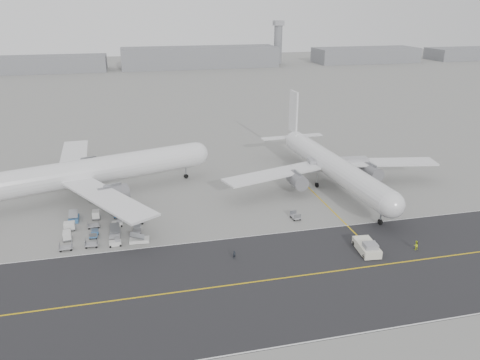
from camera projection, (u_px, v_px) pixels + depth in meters
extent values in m
plane|color=gray|center=(202.00, 236.00, 92.01)|extent=(700.00, 700.00, 0.00)
cube|color=#29292B|center=(249.00, 283.00, 76.70)|extent=(220.00, 32.00, 0.02)
cube|color=gold|center=(249.00, 283.00, 76.70)|extent=(220.00, 0.30, 0.01)
cube|color=silver|center=(229.00, 239.00, 91.08)|extent=(220.00, 0.25, 0.01)
cube|color=silver|center=(278.00, 347.00, 62.32)|extent=(220.00, 0.25, 0.01)
cube|color=gold|center=(333.00, 211.00, 103.04)|extent=(0.30, 40.00, 0.01)
cylinder|color=gray|center=(278.00, 45.00, 349.84)|extent=(6.00, 6.00, 28.00)
cube|color=gray|center=(279.00, 23.00, 344.36)|extent=(7.00, 7.00, 3.50)
cylinder|color=white|center=(94.00, 171.00, 109.49)|extent=(52.59, 21.02, 6.08)
sphere|color=white|center=(197.00, 154.00, 121.90)|extent=(5.96, 5.96, 5.96)
cube|color=white|center=(107.00, 198.00, 96.18)|extent=(20.41, 28.36, 0.45)
cube|color=white|center=(74.00, 157.00, 122.13)|extent=(7.80, 29.39, 0.45)
cylinder|color=slate|center=(113.00, 194.00, 101.99)|extent=(7.28, 5.47, 3.77)
cylinder|color=slate|center=(89.00, 166.00, 119.82)|extent=(7.28, 5.47, 3.77)
cylinder|color=black|center=(186.00, 176.00, 122.39)|extent=(1.24, 0.81, 1.15)
cylinder|color=black|center=(92.00, 200.00, 107.63)|extent=(1.24, 0.81, 1.15)
cylinder|color=black|center=(85.00, 190.00, 113.54)|extent=(1.24, 0.81, 1.15)
cylinder|color=gray|center=(186.00, 170.00, 121.83)|extent=(0.36, 0.36, 3.19)
cylinder|color=white|center=(334.00, 166.00, 114.00)|extent=(8.42, 48.76, 5.56)
sphere|color=white|center=(391.00, 205.00, 92.27)|extent=(5.45, 5.45, 5.45)
cone|color=white|center=(293.00, 138.00, 136.64)|extent=(5.56, 9.75, 5.01)
cube|color=white|center=(293.00, 112.00, 134.45)|extent=(0.81, 5.35, 11.83)
cube|color=white|center=(276.00, 138.00, 136.07)|extent=(9.02, 3.18, 0.25)
cube|color=white|center=(307.00, 135.00, 138.70)|extent=(9.02, 3.18, 0.25)
cube|color=white|center=(276.00, 173.00, 111.36)|extent=(27.18, 13.60, 0.45)
cube|color=white|center=(383.00, 162.00, 119.26)|extent=(27.26, 10.72, 0.45)
cylinder|color=slate|center=(297.00, 180.00, 110.97)|extent=(3.79, 6.11, 3.45)
cylinder|color=slate|center=(372.00, 172.00, 116.39)|extent=(3.79, 6.11, 3.45)
cylinder|color=black|center=(380.00, 222.00, 96.73)|extent=(0.57, 1.23, 1.21)
cylinder|color=black|center=(317.00, 185.00, 116.49)|extent=(0.57, 1.23, 1.21)
cylinder|color=black|center=(341.00, 182.00, 118.29)|extent=(0.57, 1.23, 1.21)
cylinder|color=gray|center=(381.00, 215.00, 96.21)|extent=(0.36, 0.36, 2.92)
cube|color=silver|center=(367.00, 247.00, 86.02)|extent=(3.84, 6.90, 1.49)
cube|color=gray|center=(370.00, 246.00, 84.24)|extent=(2.55, 2.36, 0.96)
cylinder|color=gray|center=(358.00, 239.00, 89.91)|extent=(0.45, 2.78, 0.17)
cylinder|color=black|center=(365.00, 257.00, 83.63)|extent=(0.52, 1.00, 0.96)
cylinder|color=black|center=(379.00, 256.00, 83.97)|extent=(0.52, 1.00, 0.96)
cylinder|color=black|center=(354.00, 243.00, 88.37)|extent=(0.52, 1.00, 0.96)
cylinder|color=black|center=(368.00, 242.00, 88.72)|extent=(0.52, 1.00, 0.96)
cylinder|color=gray|center=(364.00, 172.00, 121.24)|extent=(1.63, 1.63, 4.07)
cube|color=gray|center=(363.00, 178.00, 121.84)|extent=(2.86, 2.86, 0.71)
cube|color=#A7A6AB|center=(339.00, 163.00, 119.32)|extent=(15.45, 4.12, 2.65)
cube|color=gray|center=(311.00, 165.00, 118.30)|extent=(1.49, 3.35, 3.05)
cylinder|color=black|center=(366.00, 176.00, 123.04)|extent=(0.36, 0.63, 0.61)
imported|color=black|center=(234.00, 255.00, 83.66)|extent=(0.66, 0.53, 1.58)
imported|color=#CBE11A|center=(416.00, 245.00, 86.69)|extent=(0.95, 0.76, 1.85)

